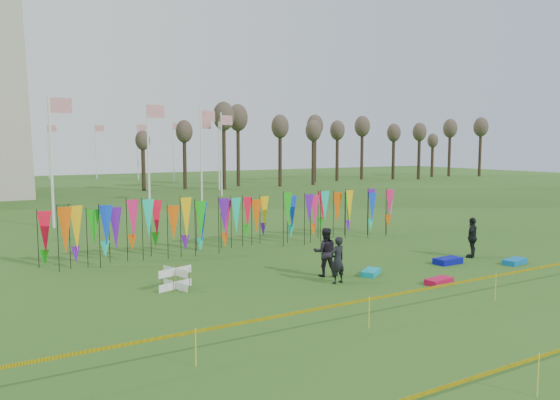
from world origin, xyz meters
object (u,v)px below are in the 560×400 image
kite_bag_turquoise (371,272)px  kite_bag_teal (515,261)px  person_left (338,260)px  kite_bag_red (439,281)px  person_mid (325,252)px  person_right (472,237)px  box_kite (175,279)px  kite_bag_blue (448,261)px

kite_bag_turquoise → kite_bag_teal: kite_bag_teal is taller
person_left → kite_bag_red: person_left is taller
person_mid → kite_bag_red: (2.87, -3.03, -0.83)m
person_left → kite_bag_red: size_ratio=1.55×
person_right → kite_bag_teal: 2.05m
person_mid → person_right: bearing=-155.3°
person_left → person_right: 7.85m
kite_bag_turquoise → kite_bag_red: bearing=-60.8°
box_kite → person_right: size_ratio=0.43×
kite_bag_teal → person_left: bearing=171.5°
kite_bag_red → kite_bag_teal: 5.25m
person_right → kite_bag_turquoise: person_right is taller
person_right → kite_bag_teal: bearing=76.3°
box_kite → kite_bag_teal: 14.07m
person_left → kite_bag_teal: person_left is taller
person_right → kite_bag_red: bearing=-0.3°
person_left → kite_bag_turquoise: bearing=-178.1°
kite_bag_turquoise → kite_bag_teal: size_ratio=0.91×
box_kite → kite_bag_teal: bearing=-13.9°
kite_bag_blue → kite_bag_teal: size_ratio=1.05×
kite_bag_red → kite_bag_blue: bearing=37.4°
person_right → box_kite: bearing=-35.1°
person_right → person_mid: bearing=-32.3°
person_right → kite_bag_turquoise: (-5.99, -0.25, -0.80)m
person_mid → kite_bag_turquoise: size_ratio=1.80×
box_kite → person_right: (13.17, -1.56, 0.51)m
kite_bag_turquoise → kite_bag_teal: bearing=-13.7°
kite_bag_turquoise → box_kite: bearing=165.9°
box_kite → kite_bag_red: 9.39m
person_left → kite_bag_teal: size_ratio=1.50×
person_left → kite_bag_teal: 8.43m
kite_bag_turquoise → kite_bag_teal: 6.65m
kite_bag_teal → kite_bag_red: bearing=-172.5°
person_right → kite_bag_red: (-4.72, -2.52, -0.80)m
box_kite → kite_bag_red: (8.45, -4.07, -0.29)m
kite_bag_turquoise → kite_bag_red: size_ratio=0.94×
person_left → person_right: person_right is taller
person_mid → kite_bag_teal: 8.45m
kite_bag_blue → person_mid: bearing=171.4°
kite_bag_turquoise → kite_bag_teal: (6.47, -1.58, 0.01)m
person_right → kite_bag_turquoise: size_ratio=1.74×
kite_bag_teal → kite_bag_turquoise: bearing=166.3°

